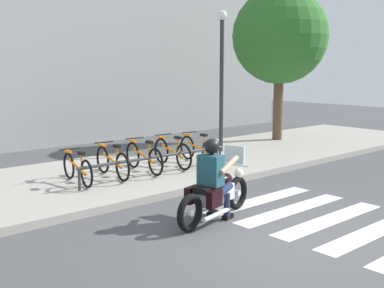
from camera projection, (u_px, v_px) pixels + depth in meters
ground_plane at (284, 237)px, 7.41m from camera, size 48.00×48.00×0.00m
sidewalk at (111, 176)px, 11.17m from camera, size 24.00×4.40×0.15m
crosswalk_stripe_1 at (373, 231)px, 7.63m from camera, size 2.80×0.40×0.01m
crosswalk_stripe_2 at (330, 220)px, 8.23m from camera, size 2.80×0.40×0.01m
crosswalk_stripe_3 at (292, 209)px, 8.82m from camera, size 2.80×0.40×0.01m
crosswalk_stripe_4 at (259, 200)px, 9.42m from camera, size 2.80×0.40×0.01m
motorcycle at (216, 194)px, 8.18m from camera, size 2.08×0.84×1.21m
rider at (213, 174)px, 8.06m from camera, size 0.71×0.64×1.43m
bicycle_0 at (77, 168)px, 10.10m from camera, size 0.48×1.58×0.72m
bicycle_1 at (112, 162)px, 10.66m from camera, size 0.48×1.64×0.78m
bicycle_2 at (144, 157)px, 11.22m from camera, size 0.48×1.73×0.78m
bicycle_3 at (172, 153)px, 11.78m from camera, size 0.48×1.67×0.79m
bicycle_4 at (198, 149)px, 12.34m from camera, size 0.48×1.62×0.78m
bike_rack at (158, 158)px, 10.80m from camera, size 4.04×0.07×0.49m
street_lamp at (222, 69)px, 13.66m from camera, size 0.28×0.28×4.18m
tree_near_rack at (280, 37)px, 15.80m from camera, size 3.17×3.17×5.20m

